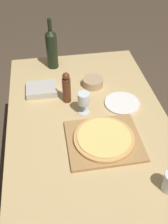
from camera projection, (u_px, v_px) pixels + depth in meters
ground_plane at (89, 195)px, 1.99m from camera, size 12.00×12.00×0.00m
dining_table at (90, 138)px, 1.56m from camera, size 0.95×1.67×0.73m
cutting_board at (104, 141)px, 1.42m from camera, size 0.40×0.35×0.02m
pizza at (104, 138)px, 1.41m from camera, size 0.33×0.33×0.02m
wine_bottle at (52, 48)px, 1.88m from camera, size 0.08×0.08×0.37m
pepper_mill at (67, 88)px, 1.62m from camera, size 0.05×0.05×0.21m
wine_glass at (84, 100)px, 1.54m from camera, size 0.07×0.07×0.14m
small_bowl at (93, 82)px, 1.79m from camera, size 0.14×0.14×0.06m
dinner_plate at (122, 103)px, 1.66m from camera, size 0.22×0.22×0.01m
food_container at (42, 89)px, 1.74m from camera, size 0.20×0.16×0.04m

